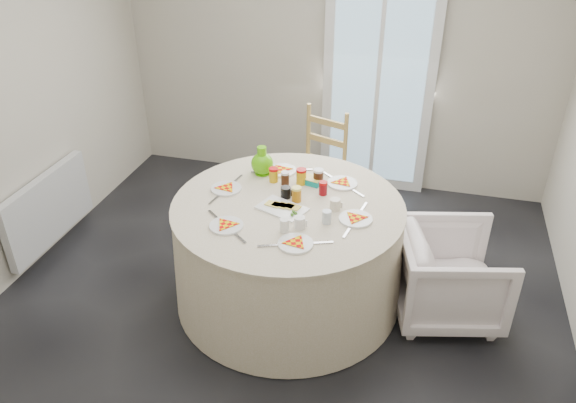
% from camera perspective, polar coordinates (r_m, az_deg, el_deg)
% --- Properties ---
extents(floor, '(4.00, 4.00, 0.00)m').
position_cam_1_polar(floor, '(4.10, -1.05, -10.32)').
color(floor, black).
rests_on(floor, ground).
extents(wall_back, '(4.00, 0.02, 2.60)m').
position_cam_1_polar(wall_back, '(5.23, 5.00, 15.18)').
color(wall_back, '#BCB5A3').
rests_on(wall_back, floor).
extents(glass_door, '(1.00, 0.08, 2.10)m').
position_cam_1_polar(glass_door, '(5.21, 9.19, 11.95)').
color(glass_door, silver).
rests_on(glass_door, floor).
extents(radiator, '(0.07, 1.00, 0.55)m').
position_cam_1_polar(radiator, '(4.82, -23.16, -0.65)').
color(radiator, silver).
rests_on(radiator, floor).
extents(table, '(1.60, 1.60, 0.81)m').
position_cam_1_polar(table, '(3.94, 0.00, -5.32)').
color(table, beige).
rests_on(table, floor).
extents(wooden_chair, '(0.56, 0.54, 0.98)m').
position_cam_1_polar(wooden_chair, '(4.83, 2.72, 3.29)').
color(wooden_chair, '#AA8350').
rests_on(wooden_chair, floor).
extents(armchair, '(0.79, 0.82, 0.71)m').
position_cam_1_polar(armchair, '(3.95, 16.22, -6.41)').
color(armchair, white).
rests_on(armchair, floor).
extents(place_settings, '(1.48, 1.48, 0.02)m').
position_cam_1_polar(place_settings, '(3.72, 0.00, -0.40)').
color(place_settings, silver).
rests_on(place_settings, table).
extents(jar_cluster, '(0.48, 0.35, 0.13)m').
position_cam_1_polar(jar_cluster, '(3.89, 0.88, 1.94)').
color(jar_cluster, '#A87327').
rests_on(jar_cluster, table).
extents(butter_tub, '(0.15, 0.12, 0.05)m').
position_cam_1_polar(butter_tub, '(3.96, 2.48, 1.86)').
color(butter_tub, '#08948F').
rests_on(butter_tub, table).
extents(green_pitcher, '(0.17, 0.17, 0.21)m').
position_cam_1_polar(green_pitcher, '(4.05, -2.65, 3.96)').
color(green_pitcher, '#4FBB08').
rests_on(green_pitcher, table).
extents(cheese_platter, '(0.36, 0.30, 0.04)m').
position_cam_1_polar(cheese_platter, '(3.67, -0.61, -0.90)').
color(cheese_platter, white).
rests_on(cheese_platter, table).
extents(mugs_glasses, '(0.58, 0.58, 0.10)m').
position_cam_1_polar(mugs_glasses, '(3.64, 2.01, -0.46)').
color(mugs_glasses, '#A6A6A6').
rests_on(mugs_glasses, table).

